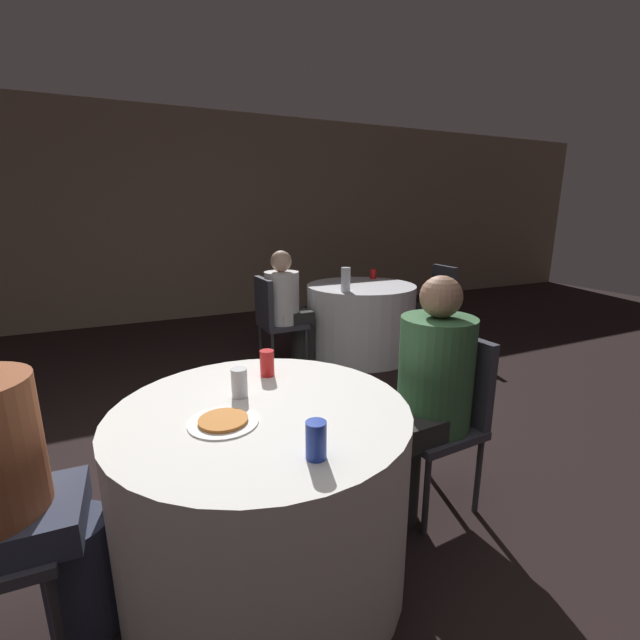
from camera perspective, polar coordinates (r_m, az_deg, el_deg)
ground_plane at (r=2.22m, az=-10.09°, el=-28.21°), size 16.00×16.00×0.00m
wall_back at (r=6.24m, az=-22.20°, el=12.49°), size 16.00×0.06×2.80m
table_near at (r=1.90m, az=-7.47°, el=-21.85°), size 1.16×1.16×0.75m
table_far at (r=4.52m, az=5.41°, el=-0.02°), size 1.12×1.12×0.75m
chair_near_east at (r=2.30m, az=16.54°, el=-10.85°), size 0.43×0.42×0.90m
chair_far_west at (r=4.06m, az=-6.27°, el=0.64°), size 0.42×0.41×0.90m
chair_far_east at (r=5.01m, az=15.31°, el=2.86°), size 0.42×0.41×0.90m
person_green_jacket at (r=2.17m, az=13.77°, el=-9.86°), size 0.52×0.37×1.21m
person_white_shirt at (r=4.11m, az=-4.13°, el=1.40°), size 0.50×0.33×1.14m
person_floral_shirt at (r=1.79m, az=-36.22°, el=-18.10°), size 0.52×0.37×1.20m
pizza_plate_near at (r=1.62m, az=-12.77°, el=-13.03°), size 0.25×0.25×0.02m
soda_can_red at (r=2.00m, az=-7.07°, el=-5.73°), size 0.07×0.07×0.12m
soda_can_silver at (r=1.80m, az=-10.71°, el=-8.23°), size 0.07×0.07×0.12m
soda_can_blue at (r=1.36m, az=-0.53°, el=-15.72°), size 0.07×0.07×0.12m
bottle_far at (r=4.06m, az=3.44°, el=5.41°), size 0.09×0.09×0.23m
cup_far at (r=4.87m, az=7.11°, el=6.13°), size 0.07×0.07×0.11m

